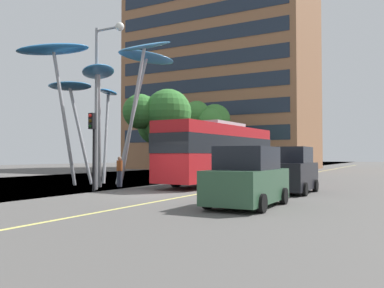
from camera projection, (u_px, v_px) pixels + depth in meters
ground at (136, 195)px, 18.46m from camera, size 120.00×240.00×0.10m
red_bus at (219, 151)px, 24.46m from camera, size 3.19×11.08×3.82m
leaf_sculpture at (98, 76)px, 24.59m from camera, size 8.92×9.23×8.77m
traffic_light_kerb_near at (92, 135)px, 19.76m from camera, size 0.28×0.42×3.90m
traffic_light_kerb_far at (157, 146)px, 25.01m from camera, size 0.28×0.42×3.34m
traffic_light_island_mid at (177, 144)px, 26.45m from camera, size 0.28×0.42×3.50m
traffic_light_opposite at (227, 146)px, 33.28m from camera, size 0.28×0.42×3.62m
car_parked_near at (248, 179)px, 13.84m from camera, size 2.05×4.12×2.08m
car_parked_mid at (292, 171)px, 18.95m from camera, size 1.94×3.93×2.19m
street_lamp at (102, 86)px, 20.82m from camera, size 1.83×0.44×8.62m
tree_pavement_near at (160, 118)px, 32.85m from camera, size 5.38×5.32×7.21m
tree_pavement_far at (206, 122)px, 43.08m from camera, size 4.94×4.61×7.71m
pedestrian at (120, 172)px, 22.78m from camera, size 0.34×0.34×1.73m
no_entry_sign at (157, 155)px, 25.81m from camera, size 0.60×0.12×2.78m
backdrop_building at (224, 82)px, 57.04m from camera, size 24.49×15.81×24.72m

